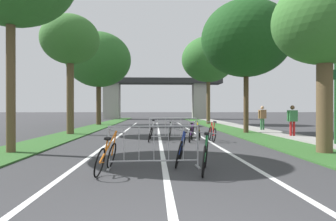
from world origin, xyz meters
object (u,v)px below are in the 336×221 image
Objects in this scene: crowd_barrier_nearest at (154,147)px; bicycle_white_4 at (170,132)px; tree_right_oak_mid at (325,23)px; bicycle_silver_5 at (151,133)px; tree_right_pine_far at (246,39)px; bicycle_blue_0 at (181,150)px; pedestrian_strolling at (262,116)px; pedestrian_with_backpack at (292,118)px; lamppost_with_sign at (336,65)px; bicycle_red_1 at (212,133)px; crowd_barrier_second at (173,129)px; bicycle_purple_2 at (191,133)px; tree_left_cypress_far at (70,41)px; bicycle_orange_6 at (107,157)px; tree_left_maple_mid at (99,60)px; tree_right_pine_near at (208,60)px; bicycle_yellow_7 at (199,131)px; bicycle_green_3 at (205,156)px.

crowd_barrier_nearest reaches higher than bicycle_white_4.
tree_right_oak_mid is 3.39× the size of bicycle_silver_5.
tree_right_pine_far is 4.75× the size of bicycle_blue_0.
pedestrian_strolling is 1.02× the size of pedestrian_with_backpack.
lamppost_with_sign reaches higher than pedestrian_with_backpack.
tree_right_oak_mid is 6.21m from bicycle_red_1.
lamppost_with_sign is at bearing 50.27° from tree_right_oak_mid.
crowd_barrier_second is 0.99m from bicycle_purple_2.
tree_left_cypress_far is at bearing -49.17° from bicycle_blue_0.
pedestrian_strolling is (6.50, 5.17, 0.67)m from bicycle_white_4.
crowd_barrier_second is at bearing 82.26° from crowd_barrier_nearest.
pedestrian_strolling reaches higher than bicycle_blue_0.
lamppost_with_sign is 3.34× the size of bicycle_purple_2.
bicycle_orange_6 reaches higher than bicycle_red_1.
bicycle_white_4 is at bearing -80.10° from bicycle_blue_0.
lamppost_with_sign is 8.29m from pedestrian_strolling.
crowd_barrier_second reaches higher than bicycle_red_1.
lamppost_with_sign is 7.29m from crowd_barrier_second.
crowd_barrier_nearest reaches higher than bicycle_red_1.
tree_right_pine_far is 12.67m from crowd_barrier_nearest.
bicycle_purple_2 is at bearing -89.77° from bicycle_blue_0.
bicycle_red_1 is (7.77, -14.00, -5.66)m from tree_left_maple_mid.
tree_left_cypress_far is 3.03× the size of crowd_barrier_second.
crowd_barrier_nearest is (-7.22, -4.09, -2.68)m from lamppost_with_sign.
tree_right_pine_near is 10.34m from pedestrian_strolling.
tree_left_cypress_far is 0.80× the size of tree_left_maple_mid.
crowd_barrier_nearest is 7.34m from bicycle_yellow_7.
tree_left_maple_mid is 16.98m from bicycle_red_1.
tree_right_pine_far is (10.68, -9.75, -0.32)m from tree_left_maple_mid.
lamppost_with_sign is at bearing 157.80° from bicycle_white_4.
tree_right_pine_near is 22.94m from bicycle_orange_6.
tree_right_pine_near is at bearing -92.18° from bicycle_blue_0.
crowd_barrier_second is at bearing -145.49° from bicycle_yellow_7.
bicycle_purple_2 is 6.95m from bicycle_orange_6.
bicycle_purple_2 is at bearing -131.99° from tree_right_pine_far.
bicycle_blue_0 is 0.99× the size of bicycle_silver_5.
crowd_barrier_nearest and crowd_barrier_second have the same top height.
bicycle_purple_2 is at bearing -148.48° from pedestrian_strolling.
bicycle_purple_2 is (-3.86, 3.83, -3.89)m from tree_right_oak_mid.
tree_left_maple_mid reaches higher than tree_left_cypress_far.
tree_right_pine_near reaches higher than bicycle_white_4.
bicycle_silver_5 is (5.00, -13.82, -5.63)m from tree_left_maple_mid.
bicycle_yellow_7 is (0.49, 1.13, 0.01)m from bicycle_purple_2.
crowd_barrier_second is (-4.65, 4.41, -3.74)m from tree_right_oak_mid.
bicycle_green_3 is 1.03× the size of bicycle_white_4.
pedestrian_with_backpack reaches higher than bicycle_silver_5.
lamppost_with_sign is 3.29× the size of bicycle_red_1.
bicycle_white_4 is at bearing -26.83° from tree_left_cypress_far.
tree_right_pine_far reaches higher than bicycle_white_4.
tree_right_pine_near is 16.69m from bicycle_silver_5.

